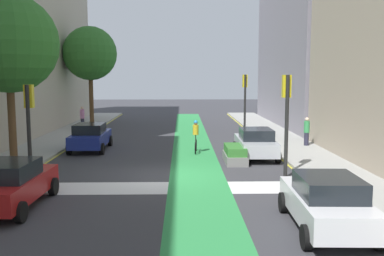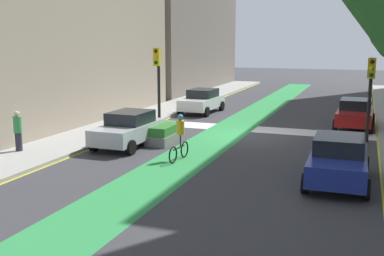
% 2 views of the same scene
% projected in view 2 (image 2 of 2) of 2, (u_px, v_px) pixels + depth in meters
% --- Properties ---
extents(ground_plane, '(120.00, 120.00, 0.00)m').
position_uv_depth(ground_plane, '(250.00, 136.00, 23.29)').
color(ground_plane, '#38383D').
extents(bike_lane_paint, '(2.40, 60.00, 0.01)m').
position_uv_depth(bike_lane_paint, '(222.00, 134.00, 23.79)').
color(bike_lane_paint, '#2D8C47').
rests_on(bike_lane_paint, ground_plane).
extents(crosswalk_band, '(12.00, 1.80, 0.01)m').
position_uv_depth(crosswalk_band, '(259.00, 129.00, 25.13)').
color(crosswalk_band, silver).
rests_on(crosswalk_band, ground_plane).
extents(curb_stripe_left, '(0.16, 60.00, 0.01)m').
position_uv_depth(curb_stripe_left, '(379.00, 146.00, 21.24)').
color(curb_stripe_left, yellow).
rests_on(curb_stripe_left, ground_plane).
extents(sidewalk_right, '(3.00, 60.00, 0.15)m').
position_uv_depth(sidewalk_right, '(119.00, 126.00, 25.85)').
color(sidewalk_right, '#9E9E99').
rests_on(sidewalk_right, ground_plane).
extents(curb_stripe_right, '(0.16, 60.00, 0.01)m').
position_uv_depth(curb_stripe_right, '(143.00, 129.00, 25.35)').
color(curb_stripe_right, yellow).
rests_on(curb_stripe_right, ground_plane).
extents(traffic_signal_near_right, '(0.35, 0.52, 4.36)m').
position_uv_depth(traffic_signal_near_right, '(158.00, 73.00, 24.83)').
color(traffic_signal_near_right, black).
rests_on(traffic_signal_near_right, ground_plane).
extents(traffic_signal_near_left, '(0.35, 0.52, 3.96)m').
position_uv_depth(traffic_signal_near_left, '(371.00, 83.00, 21.45)').
color(traffic_signal_near_left, black).
rests_on(traffic_signal_near_left, ground_plane).
extents(car_red_left_near, '(2.12, 4.25, 1.57)m').
position_uv_depth(car_red_left_near, '(355.00, 113.00, 25.53)').
color(car_red_left_near, '#A51919').
rests_on(car_red_left_near, ground_plane).
extents(car_white_right_near, '(2.16, 4.27, 1.57)m').
position_uv_depth(car_white_right_near, '(202.00, 101.00, 30.89)').
color(car_white_right_near, silver).
rests_on(car_white_right_near, ground_plane).
extents(car_silver_right_far, '(2.07, 4.23, 1.57)m').
position_uv_depth(car_silver_right_far, '(129.00, 129.00, 21.08)').
color(car_silver_right_far, '#B2B7BF').
rests_on(car_silver_right_far, ground_plane).
extents(car_blue_left_far, '(2.07, 4.22, 1.57)m').
position_uv_depth(car_blue_left_far, '(338.00, 159.00, 15.56)').
color(car_blue_left_far, navy).
rests_on(car_blue_left_far, ground_plane).
extents(cyclist_in_lane, '(0.32, 1.73, 1.86)m').
position_uv_depth(cyclist_in_lane, '(180.00, 136.00, 18.52)').
color(cyclist_in_lane, black).
rests_on(cyclist_in_lane, ground_plane).
extents(pedestrian_sidewalk_right_a, '(0.34, 0.34, 1.70)m').
position_uv_depth(pedestrian_sidewalk_right_a, '(18.00, 131.00, 19.46)').
color(pedestrian_sidewalk_right_a, '#262638').
rests_on(pedestrian_sidewalk_right_a, sidewalk_right).
extents(median_planter, '(1.03, 2.37, 0.85)m').
position_uv_depth(median_planter, '(165.00, 134.00, 21.83)').
color(median_planter, slate).
rests_on(median_planter, ground_plane).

